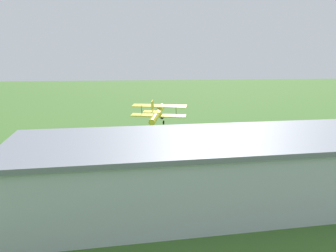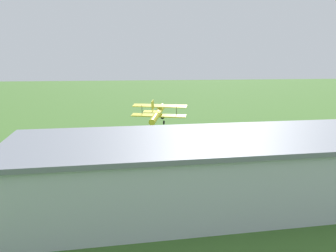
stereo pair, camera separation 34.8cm
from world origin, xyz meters
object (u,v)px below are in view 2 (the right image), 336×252
object	(u,v)px
truck_flatbed_blue	(298,136)
person_near_hangar_door	(66,148)
hangar	(222,168)
person_crossing_taxiway	(80,149)
car_red	(48,158)
person_walking_on_apron	(136,145)
biplane	(158,113)

from	to	relation	value
truck_flatbed_blue	person_near_hangar_door	bearing A→B (deg)	-4.13
hangar	person_near_hangar_door	world-z (taller)	hangar
person_crossing_taxiway	car_red	bearing A→B (deg)	47.91
person_walking_on_apron	car_red	bearing A→B (deg)	24.42
car_red	person_near_hangar_door	xyz separation A→B (m)	(-1.57, -4.59, 0.03)
truck_flatbed_blue	hangar	bearing A→B (deg)	43.93
biplane	person_walking_on_apron	world-z (taller)	biplane
person_near_hangar_door	person_walking_on_apron	size ratio (longest dim) A/B	1.05
car_red	truck_flatbed_blue	bearing A→B (deg)	-175.72
hangar	car_red	bearing A→B (deg)	-40.21
person_crossing_taxiway	person_near_hangar_door	bearing A→B (deg)	-30.84
hangar	person_walking_on_apron	xyz separation A→B (m)	(5.31, -17.99, -1.90)
biplane	person_near_hangar_door	xyz separation A→B (m)	(13.05, 8.89, -2.90)
car_red	biplane	bearing A→B (deg)	-137.34
car_red	truck_flatbed_blue	size ratio (longest dim) A/B	0.68
person_crossing_taxiway	person_near_hangar_door	world-z (taller)	person_crossing_taxiway
car_red	person_crossing_taxiway	distance (m)	4.84
truck_flatbed_blue	person_crossing_taxiway	distance (m)	28.74
biplane	person_near_hangar_door	distance (m)	16.05
biplane	car_red	xyz separation A→B (m)	(14.62, 13.47, -2.93)
truck_flatbed_blue	person_crossing_taxiway	bearing A→B (deg)	-2.39
person_crossing_taxiway	person_near_hangar_door	distance (m)	1.95
biplane	person_walking_on_apron	xyz separation A→B (m)	(4.23, 8.75, -2.94)
biplane	truck_flatbed_blue	xyz separation A→B (m)	(-17.33, 11.08, -2.11)
person_crossing_taxiway	truck_flatbed_blue	bearing A→B (deg)	177.61
car_red	person_crossing_taxiway	xyz separation A→B (m)	(-3.24, -3.59, 0.08)
truck_flatbed_blue	person_walking_on_apron	world-z (taller)	truck_flatbed_blue
person_near_hangar_door	hangar	bearing A→B (deg)	128.35
biplane	person_walking_on_apron	distance (m)	10.16
person_near_hangar_door	car_red	bearing A→B (deg)	71.11
biplane	person_near_hangar_door	world-z (taller)	biplane
hangar	biplane	xyz separation A→B (m)	(1.08, -26.74, 1.04)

